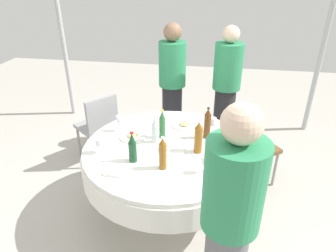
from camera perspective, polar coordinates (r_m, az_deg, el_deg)
The scene contains 26 objects.
ground_plane at distance 3.18m, azimuth 0.00°, elevation -15.28°, with size 10.00×10.00×0.00m, color #B7B2A8.
dining_table at distance 2.81m, azimuth 0.00°, elevation -6.38°, with size 1.55×1.55×0.74m.
bottle_dark_green_west at distance 2.49m, azimuth -6.69°, elevation -4.11°, with size 0.07×0.07×0.27m.
bottle_brown_far at distance 2.83m, azimuth 7.42°, elevation 0.43°, with size 0.06×0.06×0.31m.
bottle_green_rear at distance 2.82m, azimuth -1.07°, elevation 0.26°, with size 0.06×0.06×0.29m.
bottle_clear_mid at distance 2.74m, azimuth -2.41°, elevation -0.77°, with size 0.07×0.07×0.27m.
bottle_amber_outer at distance 2.60m, azimuth 5.75°, elevation -2.22°, with size 0.07×0.07×0.30m.
bottle_amber_front at distance 2.38m, azimuth -0.98°, elevation -5.24°, with size 0.06×0.06×0.29m.
wine_glass_mid at distance 2.65m, azimuth -12.73°, elevation -2.99°, with size 0.08×0.08×0.14m.
wine_glass_outer at distance 2.96m, azimuth 8.39°, elevation 0.73°, with size 0.07×0.07×0.15m.
wine_glass_front at distance 2.36m, azimuth 6.92°, elevation -6.52°, with size 0.06×0.06×0.15m.
wine_glass_right at distance 2.97m, azimuth -9.10°, elevation 1.04°, with size 0.06×0.06×0.16m.
plate_left at distance 2.68m, azimuth 0.85°, elevation -4.37°, with size 0.24×0.24×0.02m.
plate_south at distance 3.07m, azimuth 3.14°, elevation 0.16°, with size 0.25×0.25×0.04m.
plate_near at distance 2.64m, azimuth 11.83°, elevation -5.52°, with size 0.26×0.26×0.04m.
plate_east at distance 2.89m, azimuth -6.61°, elevation -1.93°, with size 0.25×0.25×0.04m.
knife_far at distance 2.86m, azimuth 4.41°, elevation -2.38°, with size 0.18×0.02×0.01m, color silver.
knife_rear at distance 2.27m, azimuth -1.37°, elevation -11.28°, with size 0.18×0.02×0.01m, color silver.
folded_napkin at distance 2.45m, azimuth -9.95°, elevation -8.21°, with size 0.15×0.15×0.02m, color white.
person_west at distance 3.82m, azimuth 10.85°, elevation 6.80°, with size 0.34×0.34×1.60m.
person_far at distance 3.92m, azimuth 0.80°, elevation 7.88°, with size 0.34×0.34×1.60m.
person_rear at distance 1.89m, azimuth 11.41°, elevation -17.54°, with size 0.34×0.34×1.61m.
chair_front at distance 3.71m, azimuth -12.86°, elevation 0.52°, with size 0.56×0.56×0.87m.
chair_right at distance 3.32m, azimuth 15.20°, elevation -3.16°, with size 0.56×0.56×0.87m.
tent_pole_main at distance 4.64m, azimuth 26.93°, elevation 12.27°, with size 0.07×0.07×2.32m, color #B2B5B7.
tent_pole_secondary at distance 4.95m, azimuth -19.26°, elevation 15.55°, with size 0.07×0.07×2.50m, color #B2B5B7.
Camera 1 is at (2.29, 0.38, 2.17)m, focal length 32.42 mm.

